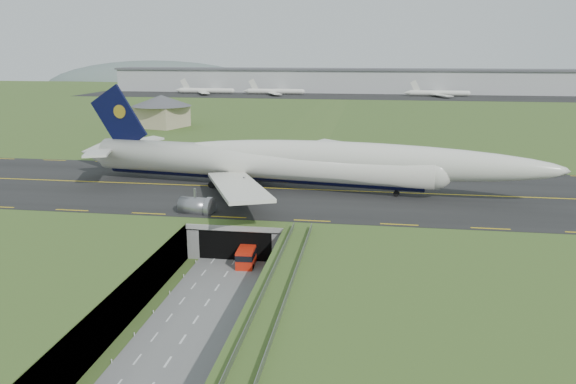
# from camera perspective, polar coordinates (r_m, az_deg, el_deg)

# --- Properties ---
(ground) EXTENTS (900.00, 900.00, 0.00)m
(ground) POSITION_cam_1_polar(r_m,az_deg,el_deg) (84.78, -6.66, -8.92)
(ground) COLOR #375421
(ground) RESTS_ON ground
(airfield_deck) EXTENTS (800.00, 800.00, 6.00)m
(airfield_deck) POSITION_cam_1_polar(r_m,az_deg,el_deg) (83.65, -6.72, -7.03)
(airfield_deck) COLOR gray
(airfield_deck) RESTS_ON ground
(trench_road) EXTENTS (12.00, 75.00, 0.20)m
(trench_road) POSITION_cam_1_polar(r_m,az_deg,el_deg) (78.17, -8.11, -10.97)
(trench_road) COLOR slate
(trench_road) RESTS_ON ground
(taxiway) EXTENTS (800.00, 44.00, 0.18)m
(taxiway) POSITION_cam_1_polar(r_m,az_deg,el_deg) (113.44, -2.44, 0.39)
(taxiway) COLOR black
(taxiway) RESTS_ON airfield_deck
(tunnel_portal) EXTENTS (17.00, 22.30, 6.00)m
(tunnel_portal) POSITION_cam_1_polar(r_m,az_deg,el_deg) (98.83, -4.21, -3.40)
(tunnel_portal) COLOR gray
(tunnel_portal) RESTS_ON ground
(guideway) EXTENTS (3.00, 53.00, 7.05)m
(guideway) POSITION_cam_1_polar(r_m,az_deg,el_deg) (63.36, -1.54, -11.87)
(guideway) COLOR #A8A8A3
(guideway) RESTS_ON ground
(jumbo_jet) EXTENTS (98.91, 62.40, 20.83)m
(jumbo_jet) POSITION_cam_1_polar(r_m,az_deg,el_deg) (111.17, 0.34, 3.03)
(jumbo_jet) COLOR silver
(jumbo_jet) RESTS_ON ground
(shuttle_tram) EXTENTS (2.99, 7.20, 2.90)m
(shuttle_tram) POSITION_cam_1_polar(r_m,az_deg,el_deg) (89.99, -4.14, -6.37)
(shuttle_tram) COLOR red
(shuttle_tram) RESTS_ON ground
(service_building) EXTENTS (26.62, 26.62, 11.62)m
(service_building) POSITION_cam_1_polar(r_m,az_deg,el_deg) (208.96, -12.70, 8.30)
(service_building) COLOR tan
(service_building) RESTS_ON ground
(cargo_terminal) EXTENTS (320.00, 67.00, 15.60)m
(cargo_terminal) POSITION_cam_1_polar(r_m,az_deg,el_deg) (375.63, 5.36, 11.22)
(cargo_terminal) COLOR #B2B2B2
(cargo_terminal) RESTS_ON ground
(distant_hills) EXTENTS (700.00, 91.00, 60.00)m
(distant_hills) POSITION_cam_1_polar(r_m,az_deg,el_deg) (508.34, 13.57, 9.63)
(distant_hills) COLOR #536462
(distant_hills) RESTS_ON ground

